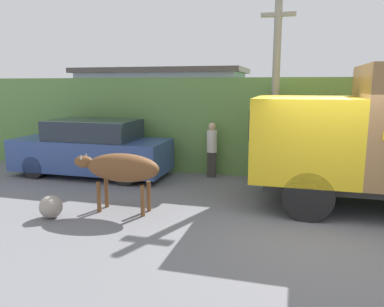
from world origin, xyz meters
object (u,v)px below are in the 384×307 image
at_px(brown_cow, 121,168).
at_px(parked_suv, 91,149).
at_px(utility_pole, 276,85).
at_px(pedestrian_on_hill, 212,147).
at_px(roadside_rock, 51,207).

bearing_deg(brown_cow, parked_suv, 133.28).
bearing_deg(utility_pole, pedestrian_on_hill, 179.95).
height_order(utility_pole, roadside_rock, utility_pole).
bearing_deg(parked_suv, pedestrian_on_hill, 17.00).
height_order(brown_cow, utility_pole, utility_pole).
distance_m(brown_cow, utility_pole, 4.85).
distance_m(parked_suv, utility_pole, 5.57).
relative_size(brown_cow, pedestrian_on_hill, 1.22).
bearing_deg(roadside_rock, utility_pole, 45.41).
height_order(parked_suv, pedestrian_on_hill, parked_suv).
distance_m(pedestrian_on_hill, utility_pole, 2.48).
relative_size(pedestrian_on_hill, utility_pole, 0.31).
xyz_separation_m(brown_cow, roadside_rock, (-1.21, -0.75, -0.71)).
relative_size(brown_cow, roadside_rock, 4.19).
xyz_separation_m(pedestrian_on_hill, utility_pole, (1.74, -0.00, 1.78)).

